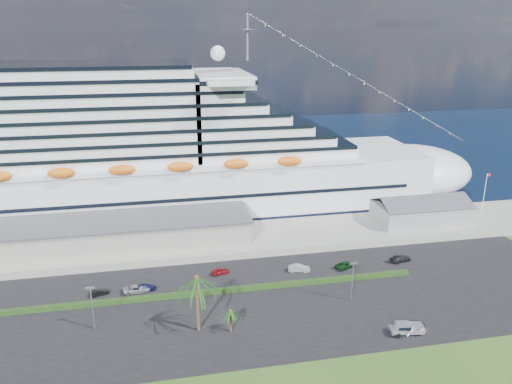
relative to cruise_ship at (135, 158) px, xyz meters
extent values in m
plane|color=#31511B|center=(21.53, -64.00, -16.69)|extent=(420.00, 420.00, 0.00)
cube|color=black|center=(21.53, -53.00, -16.63)|extent=(140.00, 38.00, 0.12)
cube|color=gray|center=(21.53, -24.00, -15.79)|extent=(240.00, 20.00, 1.80)
cube|color=black|center=(21.53, 66.00, -16.68)|extent=(420.00, 160.00, 0.02)
cube|color=silver|center=(1.53, 0.00, -8.69)|extent=(160.00, 30.00, 16.00)
ellipsoid|color=silver|center=(81.53, 0.00, -8.69)|extent=(40.00, 30.00, 16.00)
cube|color=black|center=(1.53, 0.00, -15.49)|extent=(164.00, 30.60, 2.40)
cube|color=silver|center=(-10.47, 0.00, 12.91)|extent=(128.00, 26.00, 24.80)
cube|color=silver|center=(24.33, 0.00, 20.71)|extent=(14.00, 38.00, 3.20)
cylinder|color=gray|center=(31.53, 0.00, 31.31)|extent=(0.70, 0.70, 12.00)
ellipsoid|color=orange|center=(-2.47, -15.80, 1.11)|extent=(90.00, 2.40, 2.60)
ellipsoid|color=orange|center=(-2.47, 15.80, 1.11)|extent=(90.00, 2.40, 2.60)
cube|color=black|center=(1.53, 0.00, -7.89)|extent=(144.00, 30.40, 0.90)
cube|color=gray|center=(-3.47, -24.00, -11.89)|extent=(60.00, 14.00, 6.00)
cube|color=#4C4C54|center=(-3.47, -24.00, -8.79)|extent=(61.00, 15.00, 0.40)
cube|color=gray|center=(73.53, -24.00, -12.49)|extent=(24.00, 12.00, 4.80)
cube|color=#4C4C54|center=(73.53, -27.00, -8.89)|extent=(24.00, 6.31, 2.74)
cube|color=#4C4C54|center=(73.53, -21.00, -8.89)|extent=(24.00, 6.31, 2.74)
cylinder|color=silver|center=(91.53, -24.00, -8.89)|extent=(0.16, 0.16, 12.00)
cube|color=red|center=(92.03, -24.00, -3.29)|extent=(1.00, 0.04, 0.70)
cube|color=black|center=(13.53, -48.00, -16.12)|extent=(88.00, 1.10, 0.90)
cylinder|color=gray|center=(-6.47, -56.00, -12.57)|extent=(0.24, 0.24, 8.00)
cube|color=gray|center=(-6.47, -56.00, -8.47)|extent=(1.60, 0.35, 0.35)
cylinder|color=gray|center=(41.53, -56.00, -12.57)|extent=(0.24, 0.24, 8.00)
cube|color=gray|center=(41.53, -56.00, -8.47)|extent=(1.60, 0.35, 0.35)
cylinder|color=#47301E|center=(11.53, -60.00, -11.44)|extent=(0.54, 0.54, 10.50)
sphere|color=#47301E|center=(11.53, -60.00, -6.19)|extent=(0.98, 0.98, 0.98)
cylinder|color=#47301E|center=(17.03, -61.50, -14.59)|extent=(0.35, 0.35, 4.20)
sphere|color=#47301E|center=(17.03, -61.50, -12.49)|extent=(0.73, 0.73, 0.73)
imported|color=black|center=(-6.75, -44.17, -15.95)|extent=(3.99, 2.48, 1.24)
imported|color=#A3A7AC|center=(0.54, -44.37, -15.84)|extent=(5.51, 2.93, 1.48)
imported|color=#151749|center=(2.26, -43.85, -15.95)|extent=(4.46, 2.21, 1.25)
imported|color=maroon|center=(17.97, -40.12, -15.90)|extent=(4.25, 2.52, 1.36)
imported|color=#A4A8AB|center=(34.97, -42.30, -15.80)|extent=(4.97, 2.67, 1.56)
imported|color=#0E3B14|center=(45.39, -42.59, -15.89)|extent=(5.39, 4.12, 1.36)
imported|color=black|center=(58.84, -42.12, -15.82)|extent=(5.58, 3.28, 1.52)
cylinder|color=black|center=(44.88, -69.14, -16.14)|extent=(0.90, 0.43, 0.86)
cylinder|color=black|center=(44.88, -67.10, -16.14)|extent=(0.90, 0.43, 0.86)
cylinder|color=black|center=(48.65, -69.14, -16.14)|extent=(0.90, 0.43, 0.86)
cylinder|color=black|center=(48.65, -67.10, -16.14)|extent=(0.90, 0.43, 0.86)
cube|color=#B9BCC1|center=(46.93, -68.12, -15.77)|extent=(6.06, 2.99, 0.75)
cube|color=#B9BCC1|center=(48.48, -68.12, -15.34)|extent=(2.86, 2.46, 0.59)
cube|color=#B9BCC1|center=(46.17, -68.12, -15.01)|extent=(2.64, 2.37, 1.02)
cube|color=black|center=(46.17, -68.12, -14.91)|extent=(2.44, 2.39, 0.59)
cube|color=#B9BCC1|center=(44.45, -68.12, -15.55)|extent=(1.26, 2.16, 0.38)
cube|color=gray|center=(47.83, -68.20, -15.97)|extent=(5.08, 1.95, 0.13)
cylinder|color=gray|center=(45.52, -68.20, -15.97)|extent=(2.42, 0.13, 0.09)
cylinder|color=black|center=(48.27, -69.18, -16.22)|extent=(0.71, 0.25, 0.70)
cylinder|color=black|center=(48.27, -67.21, -16.22)|extent=(0.71, 0.25, 0.70)
imported|color=white|center=(47.83, -68.20, -15.33)|extent=(5.63, 4.07, 1.15)
camera|label=1|loc=(6.62, -135.97, 34.52)|focal=35.00mm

